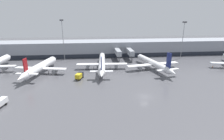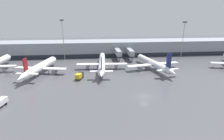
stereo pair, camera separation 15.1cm
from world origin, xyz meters
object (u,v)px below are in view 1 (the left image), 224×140
parked_jet_0 (153,63)px  parked_jet_1 (40,67)px  apron_light_mast_2 (62,29)px  traffic_cone_0 (18,79)px  parked_jet_3 (102,63)px  traffic_cone_1 (213,66)px  apron_light_mast_0 (184,30)px  service_truck_1 (79,75)px

parked_jet_0 → parked_jet_1: 51.09m
parked_jet_1 → apron_light_mast_2: 28.68m
parked_jet_0 → traffic_cone_0: parked_jet_0 is taller
parked_jet_1 → parked_jet_3: parked_jet_1 is taller
parked_jet_1 → traffic_cone_1: 81.46m
parked_jet_0 → apron_light_mast_0: bearing=-61.3°
parked_jet_3 → traffic_cone_0: 35.77m
parked_jet_0 → service_truck_1: size_ratio=6.87×
parked_jet_3 → service_truck_1: (-9.62, -12.67, -1.37)m
parked_jet_1 → traffic_cone_0: (-7.05, -6.78, -2.67)m
parked_jet_1 → apron_light_mast_0: size_ratio=1.55×
parked_jet_1 → service_truck_1: bearing=-104.7°
apron_light_mast_0 → parked_jet_3: bearing=-160.3°
traffic_cone_0 → apron_light_mast_2: size_ratio=0.03×
parked_jet_0 → parked_jet_3: parked_jet_0 is taller
service_truck_1 → parked_jet_3: bearing=-18.9°
traffic_cone_0 → apron_light_mast_0: bearing=18.9°
parked_jet_1 → traffic_cone_1: bearing=-77.3°
service_truck_1 → apron_light_mast_2: (-10.78, 32.61, 15.65)m
apron_light_mast_2 → parked_jet_0: bearing=-27.0°
traffic_cone_1 → apron_light_mast_0: bearing=109.2°
parked_jet_3 → traffic_cone_1: 54.60m
traffic_cone_0 → apron_light_mast_2: bearing=66.2°
parked_jet_1 → service_truck_1: (17.31, -8.56, -1.44)m
parked_jet_1 → service_truck_1: parked_jet_1 is taller
traffic_cone_1 → apron_light_mast_2: apron_light_mast_2 is taller
parked_jet_3 → apron_light_mast_0: (47.64, 17.10, 13.52)m
service_truck_1 → apron_light_mast_0: size_ratio=0.23×
parked_jet_3 → traffic_cone_0: parked_jet_3 is taller
parked_jet_3 → apron_light_mast_0: size_ratio=1.85×
parked_jet_1 → traffic_cone_1: size_ratio=46.04×
apron_light_mast_2 → traffic_cone_1: bearing=-16.7°
parked_jet_3 → traffic_cone_1: bearing=-89.4°
service_truck_1 → traffic_cone_1: (64.09, 10.08, -1.17)m
parked_jet_0 → parked_jet_1: (-51.08, -1.35, 0.14)m
parked_jet_0 → traffic_cone_1: bearing=-101.2°
service_truck_1 → apron_light_mast_2: apron_light_mast_2 is taller
parked_jet_3 → traffic_cone_1: parked_jet_3 is taller
apron_light_mast_0 → parked_jet_1: bearing=-164.1°
parked_jet_0 → service_truck_1: (-33.76, -9.91, -1.30)m
traffic_cone_0 → apron_light_mast_2: (13.58, 30.82, 16.87)m
parked_jet_0 → apron_light_mast_0: size_ratio=1.61×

